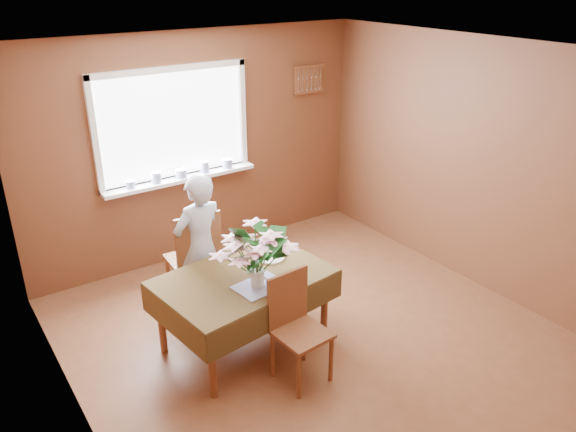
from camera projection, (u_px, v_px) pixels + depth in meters
floor at (323, 344)px, 4.99m from camera, size 4.50×4.50×0.00m
ceiling at (332, 55)px, 3.97m from camera, size 4.50×4.50×0.00m
wall_back at (200, 148)px, 6.17m from camera, size 4.00×0.00×4.00m
wall_left at (71, 292)px, 3.44m from camera, size 0.00×4.50×4.50m
wall_right at (487, 169)px, 5.52m from camera, size 0.00×4.50×4.50m
window_assembly at (177, 144)px, 5.93m from camera, size 1.72×0.20×1.22m
spoon_rack at (309, 79)px, 6.65m from camera, size 0.44×0.05×0.33m
dining_table at (244, 284)px, 4.76m from camera, size 1.52×1.13×0.69m
chair_far at (196, 257)px, 5.30m from camera, size 0.47×0.47×1.04m
chair_near at (296, 322)px, 4.44m from camera, size 0.41×0.42×0.91m
seated_woman at (200, 247)px, 5.17m from camera, size 0.55×0.39×1.42m
flower_bouquet at (257, 250)px, 4.45m from camera, size 0.58×0.58×0.50m
side_plate at (270, 257)px, 5.02m from camera, size 0.30×0.30×0.01m
table_knife at (264, 277)px, 4.69m from camera, size 0.03×0.21×0.00m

